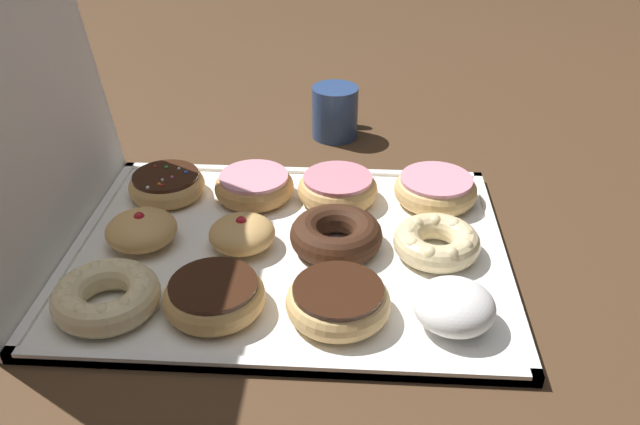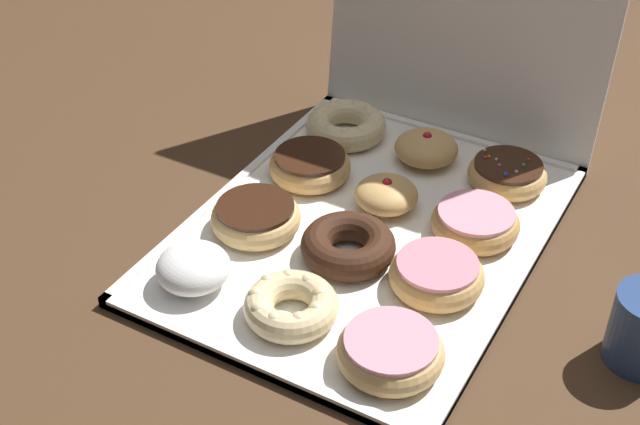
{
  "view_description": "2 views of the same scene",
  "coord_description": "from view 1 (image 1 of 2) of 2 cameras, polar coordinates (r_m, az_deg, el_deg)",
  "views": [
    {
      "loc": [
        -0.68,
        -0.08,
        0.49
      ],
      "look_at": [
        0.02,
        -0.04,
        0.05
      ],
      "focal_mm": 36.84,
      "sensor_mm": 36.0,
      "label": 1
    },
    {
      "loc": [
        0.39,
        -0.8,
        0.7
      ],
      "look_at": [
        -0.06,
        -0.02,
        0.03
      ],
      "focal_mm": 49.16,
      "sensor_mm": 36.0,
      "label": 2
    }
  ],
  "objects": [
    {
      "name": "pink_frosted_donut_8",
      "position": [
        0.94,
        -5.73,
        2.32
      ],
      "size": [
        0.11,
        0.11,
        0.04
      ],
      "color": "tan",
      "rests_on": "donut_box"
    },
    {
      "name": "donut_box",
      "position": [
        0.84,
        -2.79,
        -3.39
      ],
      "size": [
        0.42,
        0.55,
        0.01
      ],
      "color": "white",
      "rests_on": "ground"
    },
    {
      "name": "jelly_filled_donut_7",
      "position": [
        0.83,
        -6.84,
        -2.03
      ],
      "size": [
        0.08,
        0.08,
        0.05
      ],
      "color": "tan",
      "rests_on": "donut_box"
    },
    {
      "name": "jelly_filled_donut_10",
      "position": [
        0.86,
        -15.2,
        -1.36
      ],
      "size": [
        0.09,
        0.09,
        0.05
      ],
      "color": "tan",
      "rests_on": "donut_box"
    },
    {
      "name": "powdered_filled_donut_0",
      "position": [
        0.72,
        11.58,
        -7.99
      ],
      "size": [
        0.09,
        0.09,
        0.05
      ],
      "color": "white",
      "rests_on": "donut_box"
    },
    {
      "name": "coffee_mug",
      "position": [
        1.13,
        1.31,
        8.88
      ],
      "size": [
        0.1,
        0.08,
        0.09
      ],
      "color": "navy",
      "rests_on": "ground"
    },
    {
      "name": "box_lid_open",
      "position": [
        0.82,
        -25.79,
        12.09
      ],
      "size": [
        0.42,
        0.07,
        0.51
      ],
      "primitive_type": "cube",
      "rotation": [
        1.45,
        0.0,
        0.0
      ],
      "color": "white",
      "rests_on": "ground"
    },
    {
      "name": "pink_frosted_donut_5",
      "position": [
        0.92,
        1.54,
        2.13
      ],
      "size": [
        0.11,
        0.11,
        0.04
      ],
      "color": "tan",
      "rests_on": "donut_box"
    },
    {
      "name": "chocolate_frosted_donut_6",
      "position": [
        0.74,
        -9.16,
        -7.15
      ],
      "size": [
        0.11,
        0.11,
        0.04
      ],
      "color": "tan",
      "rests_on": "donut_box"
    },
    {
      "name": "sprinkle_donut_11",
      "position": [
        0.96,
        -13.16,
        2.37
      ],
      "size": [
        0.11,
        0.11,
        0.04
      ],
      "color": "tan",
      "rests_on": "donut_box"
    },
    {
      "name": "pink_frosted_donut_2",
      "position": [
        0.94,
        10.0,
        2.02
      ],
      "size": [
        0.12,
        0.12,
        0.04
      ],
      "color": "#E5B770",
      "rests_on": "donut_box"
    },
    {
      "name": "cruller_donut_9",
      "position": [
        0.77,
        -18.09,
        -6.85
      ],
      "size": [
        0.12,
        0.12,
        0.04
      ],
      "color": "beige",
      "rests_on": "donut_box"
    },
    {
      "name": "cruller_donut_1",
      "position": [
        0.82,
        10.12,
        -2.65
      ],
      "size": [
        0.11,
        0.11,
        0.04
      ],
      "color": "beige",
      "rests_on": "donut_box"
    },
    {
      "name": "ground_plane",
      "position": [
        0.84,
        -2.78,
        -3.69
      ],
      "size": [
        3.0,
        3.0,
        0.0
      ],
      "primitive_type": "plane",
      "color": "#4C331E"
    },
    {
      "name": "chocolate_cake_ring_donut_4",
      "position": [
        0.83,
        1.41,
        -1.96
      ],
      "size": [
        0.12,
        0.12,
        0.04
      ],
      "color": "#381E11",
      "rests_on": "donut_box"
    },
    {
      "name": "chocolate_frosted_donut_3",
      "position": [
        0.72,
        1.58,
        -7.68
      ],
      "size": [
        0.12,
        0.12,
        0.04
      ],
      "color": "#E5B770",
      "rests_on": "donut_box"
    }
  ]
}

